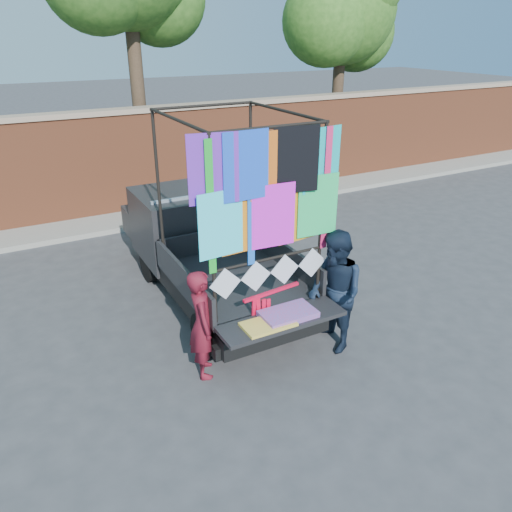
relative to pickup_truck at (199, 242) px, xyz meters
name	(u,v)px	position (x,y,z in m)	size (l,w,h in m)	color
ground	(250,356)	(-0.25, -2.43, -0.84)	(90.00, 90.00, 0.00)	#38383A
brick_wall	(118,163)	(-0.25, 4.57, 0.49)	(30.00, 0.45, 2.61)	#9B4D2D
curb	(131,219)	(-0.25, 3.87, -0.78)	(30.00, 1.20, 0.12)	gray
tree_right	(345,14)	(7.27, 5.68, 3.92)	(4.20, 3.30, 6.62)	#38281C
pickup_truck	(199,242)	(0.00, 0.00, 0.00)	(2.09, 5.24, 3.30)	black
woman	(203,324)	(-0.96, -2.47, -0.06)	(0.57, 0.37, 1.55)	maroon
man	(335,292)	(0.96, -2.78, 0.08)	(0.89, 0.69, 1.82)	#131F31
streamer_bundle	(265,306)	(-0.10, -2.63, 0.06)	(0.91, 0.15, 0.63)	red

